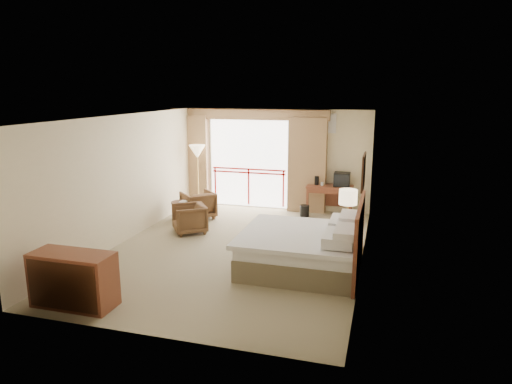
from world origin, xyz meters
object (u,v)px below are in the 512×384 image
(armchair_far, at_px, (199,218))
(side_table, at_px, (181,208))
(wastebasket, at_px, (305,211))
(armchair_near, at_px, (190,232))
(desk, at_px, (330,192))
(floor_lamp, at_px, (197,154))
(nightstand, at_px, (346,235))
(table_lamp, at_px, (348,198))
(bed, at_px, (304,249))
(tv, at_px, (342,180))
(dresser, at_px, (73,280))

(armchair_far, relative_size, side_table, 1.51)
(wastebasket, relative_size, armchair_near, 0.41)
(desk, relative_size, floor_lamp, 0.68)
(nightstand, bearing_deg, table_lamp, 92.04)
(bed, bearing_deg, side_table, 148.38)
(bed, bearing_deg, armchair_near, 154.52)
(desk, bearing_deg, armchair_far, -160.20)
(tv, height_order, armchair_near, tv)
(nightstand, height_order, dresser, dresser)
(wastebasket, relative_size, side_table, 0.59)
(bed, distance_m, table_lamp, 1.70)
(desk, bearing_deg, nightstand, -78.09)
(bed, bearing_deg, tv, 85.70)
(table_lamp, bearing_deg, armchair_far, 163.78)
(table_lamp, bearing_deg, desk, 105.02)
(wastebasket, bearing_deg, desk, 34.95)
(floor_lamp, bearing_deg, dresser, -85.22)
(wastebasket, xyz_separation_m, side_table, (-2.87, -1.31, 0.20))
(tv, relative_size, floor_lamp, 0.23)
(wastebasket, distance_m, armchair_far, 2.73)
(tv, bearing_deg, nightstand, -83.98)
(table_lamp, distance_m, armchair_far, 4.10)
(table_lamp, distance_m, floor_lamp, 4.73)
(armchair_near, relative_size, floor_lamp, 0.41)
(armchair_far, bearing_deg, side_table, 7.94)
(armchair_near, distance_m, side_table, 1.01)
(bed, height_order, nightstand, bed)
(bed, distance_m, armchair_far, 4.08)
(side_table, height_order, floor_lamp, floor_lamp)
(side_table, bearing_deg, armchair_near, -52.75)
(nightstand, height_order, side_table, nightstand)
(bed, distance_m, nightstand, 1.52)
(dresser, bearing_deg, tv, 61.74)
(desk, distance_m, floor_lamp, 3.69)
(desk, distance_m, wastebasket, 0.85)
(floor_lamp, xyz_separation_m, dresser, (0.50, -5.95, -1.08))
(desk, xyz_separation_m, side_table, (-3.45, -1.72, -0.26))
(armchair_near, distance_m, dresser, 3.83)
(armchair_near, bearing_deg, dresser, -38.30)
(tv, relative_size, dresser, 0.32)
(dresser, bearing_deg, side_table, 94.99)
(bed, relative_size, armchair_far, 2.81)
(bed, bearing_deg, dresser, -141.85)
(desk, relative_size, side_table, 2.35)
(wastebasket, distance_m, side_table, 3.16)
(armchair_near, xyz_separation_m, side_table, (-0.58, 0.76, 0.34))
(nightstand, distance_m, wastebasket, 2.41)
(tv, relative_size, armchair_far, 0.53)
(side_table, bearing_deg, armchair_far, 53.43)
(nightstand, distance_m, side_table, 4.17)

